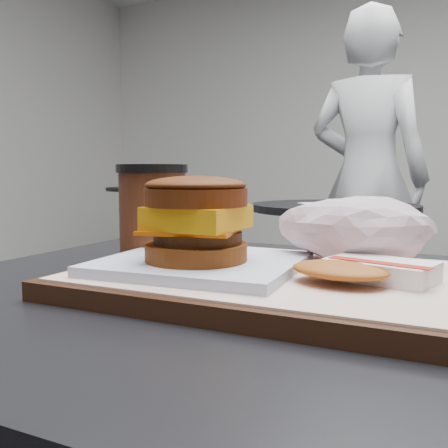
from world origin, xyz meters
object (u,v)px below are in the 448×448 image
at_px(hash_brown, 362,270).
at_px(neighbor_table, 334,251).
at_px(coffee_cup, 153,216).
at_px(breakfast_sandwich, 198,230).
at_px(serving_tray, 274,280).
at_px(crumpled_wrapper, 355,229).
at_px(patron, 367,179).

relative_size(hash_brown, neighbor_table, 0.17).
bearing_deg(coffee_cup, hash_brown, -13.80).
xyz_separation_m(breakfast_sandwich, hash_brown, (0.16, 0.02, -0.03)).
bearing_deg(serving_tray, breakfast_sandwich, -154.49).
bearing_deg(crumpled_wrapper, patron, 99.42).
height_order(serving_tray, crumpled_wrapper, crumpled_wrapper).
distance_m(serving_tray, patron, 2.23).
bearing_deg(coffee_cup, neighbor_table, 95.43).
height_order(hash_brown, crumpled_wrapper, crumpled_wrapper).
bearing_deg(crumpled_wrapper, coffee_cup, -172.42).
height_order(breakfast_sandwich, neighbor_table, breakfast_sandwich).
relative_size(serving_tray, breakfast_sandwich, 1.90).
bearing_deg(serving_tray, neighbor_table, 101.22).
height_order(hash_brown, patron, patron).
relative_size(breakfast_sandwich, crumpled_wrapper, 1.26).
distance_m(coffee_cup, patron, 2.16).
relative_size(breakfast_sandwich, hash_brown, 1.55).
distance_m(serving_tray, breakfast_sandwich, 0.09).
xyz_separation_m(serving_tray, coffee_cup, (-0.17, 0.05, 0.05)).
bearing_deg(crumpled_wrapper, breakfast_sandwich, -139.34).
bearing_deg(patron, neighbor_table, 95.01).
bearing_deg(breakfast_sandwich, serving_tray, 25.51).
relative_size(breakfast_sandwich, neighbor_table, 0.27).
height_order(breakfast_sandwich, crumpled_wrapper, breakfast_sandwich).
height_order(coffee_cup, neighbor_table, coffee_cup).
bearing_deg(hash_brown, coffee_cup, 166.20).
bearing_deg(breakfast_sandwich, hash_brown, 5.73).
height_order(breakfast_sandwich, coffee_cup, coffee_cup).
height_order(serving_tray, patron, patron).
height_order(coffee_cup, patron, patron).
distance_m(serving_tray, hash_brown, 0.09).
bearing_deg(coffee_cup, patron, 93.10).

